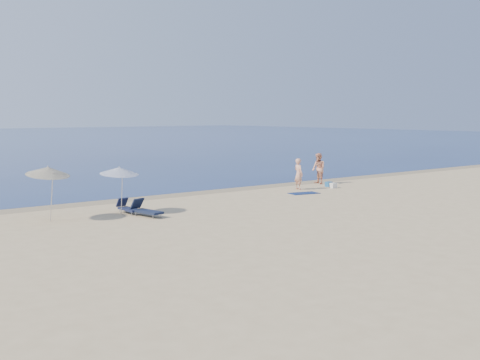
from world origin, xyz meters
name	(u,v)px	position (x,y,z in m)	size (l,w,h in m)	color
wet_sand_strip	(223,190)	(0.00, 19.40, 0.00)	(240.00, 1.60, 0.00)	#847254
person_left	(299,174)	(3.79, 17.06, 0.91)	(0.67, 0.44, 1.83)	tan
person_right	(319,169)	(6.73, 18.33, 0.98)	(0.95, 0.74, 1.96)	tan
beach_towel	(304,193)	(2.80, 15.56, 0.01)	(1.65, 0.91, 0.03)	#0D1C45
white_bag	(333,185)	(5.91, 16.28, 0.15)	(0.35, 0.30, 0.30)	silver
blue_cooler	(329,184)	(6.24, 16.97, 0.15)	(0.42, 0.30, 0.30)	#1B5896
umbrella_near	(119,171)	(-8.44, 15.57, 1.93)	(1.79, 1.81, 2.21)	silver
umbrella_far	(48,171)	(-11.53, 15.82, 2.07)	(2.10, 2.12, 2.42)	silver
lounger_left	(128,208)	(-8.08, 15.51, 0.24)	(0.53, 1.50, 0.66)	#151C3B
lounger_right	(146,210)	(-7.84, 14.31, 0.27)	(0.83, 1.75, 0.74)	#121A32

